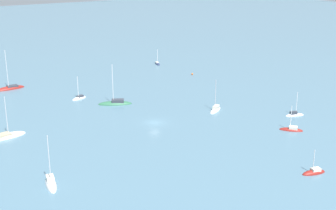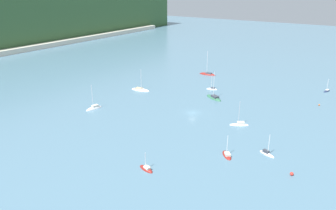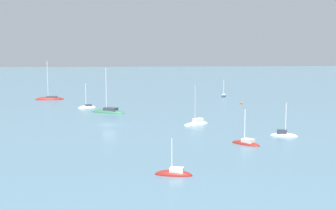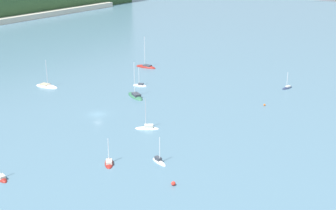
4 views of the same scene
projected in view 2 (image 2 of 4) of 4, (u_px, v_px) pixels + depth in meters
The scene contains 13 objects.
ground_plane at pixel (193, 113), 114.77m from camera, with size 600.00×600.00×0.00m, color slate.
sailboat_0 at pixel (267, 154), 86.84m from camera, with size 2.89×4.85×6.46m.
sailboat_1 at pixel (94, 108), 118.32m from camera, with size 6.67×3.18×10.06m.
sailboat_2 at pixel (327, 91), 137.49m from camera, with size 4.89×2.70×6.01m.
sailboat_3 at pixel (212, 89), 140.02m from camera, with size 2.92×4.92×6.97m.
sailboat_4 at pixel (214, 98), 129.19m from camera, with size 6.61×9.12×11.56m.
sailboat_5 at pixel (146, 169), 79.81m from camera, with size 2.72×4.91×5.24m.
sailboat_6 at pixel (140, 90), 139.10m from camera, with size 4.05×8.85×9.82m.
sailboat_7 at pixel (227, 155), 86.19m from camera, with size 5.14×4.83×6.25m.
sailboat_8 at pixel (208, 74), 162.67m from camera, with size 3.17×8.64×12.62m.
sailboat_9 at pixel (239, 125), 104.76m from camera, with size 4.63×6.10×8.65m.
mooring_buoy_0 at pixel (292, 174), 77.22m from camera, with size 0.86×0.86×0.86m.
mooring_buoy_1 at pixel (319, 105), 121.39m from camera, with size 0.58×0.58×0.58m.
Camera 2 is at (-93.24, -52.37, 42.64)m, focal length 35.00 mm.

